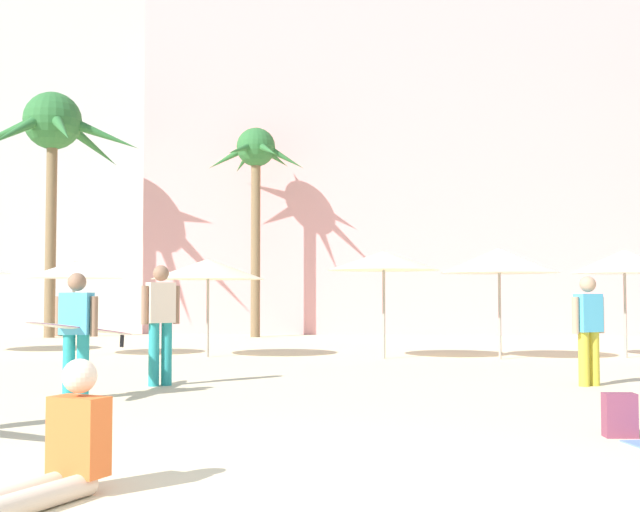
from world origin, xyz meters
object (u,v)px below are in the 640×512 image
object	(u,v)px
cafe_umbrella_0	(384,261)
backpack	(619,416)
palm_tree_left	(53,134)
cafe_umbrella_4	(208,269)
person_near_right	(161,319)
person_mid_center	(588,326)
person_far_left	(59,452)
person_near_left	(79,329)
cafe_umbrella_1	(74,270)
cafe_umbrella_6	(624,262)
palm_tree_far_left	(256,165)
cafe_umbrella_5	(499,261)

from	to	relation	value
cafe_umbrella_0	backpack	size ratio (longest dim) A/B	5.72
palm_tree_left	cafe_umbrella_4	xyz separation A→B (m)	(6.82, -7.41, -4.61)
cafe_umbrella_0	cafe_umbrella_4	xyz separation A→B (m)	(-3.85, 0.13, -0.16)
person_near_right	person_mid_center	xyz separation A→B (m)	(6.40, 0.55, -0.10)
person_far_left	person_mid_center	size ratio (longest dim) A/B	0.64
person_far_left	person_near_left	world-z (taller)	person_near_left
cafe_umbrella_1	cafe_umbrella_6	world-z (taller)	cafe_umbrella_6
cafe_umbrella_4	palm_tree_left	bearing A→B (deg)	132.65
palm_tree_left	cafe_umbrella_1	distance (m)	9.53
cafe_umbrella_6	person_near_left	bearing A→B (deg)	-140.02
person_mid_center	person_near_left	bearing A→B (deg)	-104.77
person_near_right	person_far_left	bearing A→B (deg)	-26.62
cafe_umbrella_0	person_near_right	xyz separation A→B (m)	(-3.28, -5.41, -1.09)
palm_tree_far_left	person_near_left	bearing A→B (deg)	-88.94
cafe_umbrella_1	person_near_right	world-z (taller)	cafe_umbrella_1
palm_tree_left	person_near_left	size ratio (longest dim) A/B	2.80
cafe_umbrella_0	person_near_left	distance (m)	8.04
cafe_umbrella_6	person_far_left	size ratio (longest dim) A/B	2.22
palm_tree_left	person_near_left	world-z (taller)	palm_tree_left
person_near_right	palm_tree_left	bearing A→B (deg)	172.33
cafe_umbrella_5	person_near_right	size ratio (longest dim) A/B	1.37
person_near_left	palm_tree_left	bearing A→B (deg)	-148.71
cafe_umbrella_1	cafe_umbrella_4	xyz separation A→B (m)	(3.03, 0.02, 0.01)
cafe_umbrella_4	person_near_left	xyz separation A→B (m)	(-0.09, -7.03, -1.02)
cafe_umbrella_5	person_mid_center	bearing A→B (deg)	-82.26
cafe_umbrella_6	person_mid_center	world-z (taller)	cafe_umbrella_6
palm_tree_far_left	cafe_umbrella_4	size ratio (longest dim) A/B	2.71
palm_tree_far_left	cafe_umbrella_6	distance (m)	12.64
cafe_umbrella_0	person_far_left	xyz separation A→B (m)	(-2.02, -12.03, -1.77)
person_mid_center	backpack	bearing A→B (deg)	-40.66
person_mid_center	cafe_umbrella_1	bearing A→B (deg)	-147.37
cafe_umbrella_5	cafe_umbrella_6	size ratio (longest dim) A/B	1.06
cafe_umbrella_0	person_mid_center	xyz separation A→B (m)	(3.12, -4.86, -1.19)
backpack	person_far_left	distance (m)	5.18
backpack	cafe_umbrella_6	bearing A→B (deg)	-19.67
cafe_umbrella_1	person_far_left	size ratio (longest dim) A/B	2.04
cafe_umbrella_1	palm_tree_left	bearing A→B (deg)	117.04
cafe_umbrella_5	person_near_right	bearing A→B (deg)	-136.19
palm_tree_left	person_near_right	size ratio (longest dim) A/B	4.36
palm_tree_far_left	cafe_umbrella_4	xyz separation A→B (m)	(0.37, -8.29, -3.63)
person_near_right	cafe_umbrella_6	bearing A→B (deg)	88.61
palm_tree_far_left	person_mid_center	xyz separation A→B (m)	(7.34, -13.28, -4.66)
palm_tree_left	cafe_umbrella_5	bearing A→B (deg)	-29.58
palm_tree_left	person_mid_center	xyz separation A→B (m)	(13.79, -12.39, -5.64)
cafe_umbrella_0	cafe_umbrella_5	xyz separation A→B (m)	(2.44, 0.09, -0.00)
cafe_umbrella_6	person_mid_center	distance (m)	6.12
backpack	person_near_right	xyz separation A→B (m)	(-5.64, 3.86, 0.79)
person_mid_center	palm_tree_far_left	bearing A→B (deg)	177.99
palm_tree_far_left	person_near_right	size ratio (longest dim) A/B	3.75
person_far_left	cafe_umbrella_5	bearing A→B (deg)	-179.48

